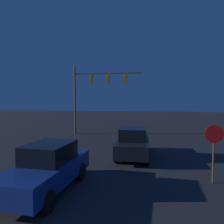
{
  "coord_description": "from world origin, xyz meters",
  "views": [
    {
      "loc": [
        2.2,
        -0.67,
        3.52
      ],
      "look_at": [
        0.0,
        13.56,
        2.64
      ],
      "focal_mm": 35.0,
      "sensor_mm": 36.0,
      "label": 1
    }
  ],
  "objects_px": {
    "traffic_signal_mast": "(94,87)",
    "stop_sign": "(214,142)",
    "car_near": "(47,168)",
    "car_far": "(133,142)"
  },
  "relations": [
    {
      "from": "traffic_signal_mast",
      "to": "car_near",
      "type": "bearing_deg",
      "value": -84.27
    },
    {
      "from": "traffic_signal_mast",
      "to": "stop_sign",
      "type": "height_order",
      "value": "traffic_signal_mast"
    },
    {
      "from": "car_far",
      "to": "car_near",
      "type": "bearing_deg",
      "value": -118.73
    },
    {
      "from": "car_near",
      "to": "car_far",
      "type": "xyz_separation_m",
      "value": [
        2.96,
        5.32,
        0.0
      ]
    },
    {
      "from": "car_near",
      "to": "traffic_signal_mast",
      "type": "bearing_deg",
      "value": -80.2
    },
    {
      "from": "car_far",
      "to": "traffic_signal_mast",
      "type": "distance_m",
      "value": 9.72
    },
    {
      "from": "traffic_signal_mast",
      "to": "car_far",
      "type": "bearing_deg",
      "value": -61.42
    },
    {
      "from": "car_near",
      "to": "traffic_signal_mast",
      "type": "relative_size",
      "value": 0.7
    },
    {
      "from": "traffic_signal_mast",
      "to": "stop_sign",
      "type": "relative_size",
      "value": 2.76
    },
    {
      "from": "car_near",
      "to": "stop_sign",
      "type": "xyz_separation_m",
      "value": [
        6.47,
        1.77,
        0.82
      ]
    }
  ]
}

